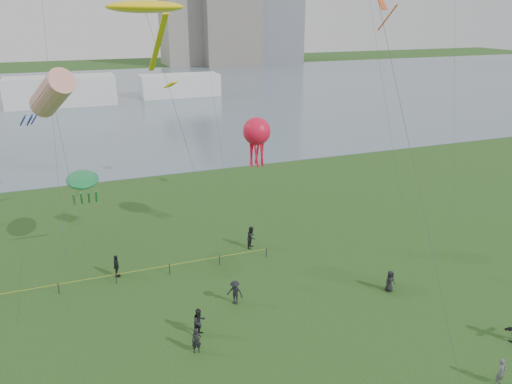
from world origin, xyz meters
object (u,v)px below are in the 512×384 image
object	(u,v)px
kite_flyer	(501,372)
kite_stingray	(145,8)
fence	(26,292)
kite_octopus	(257,132)

from	to	relation	value
kite_flyer	kite_stingray	bearing A→B (deg)	113.45
fence	kite_stingray	bearing A→B (deg)	23.84
kite_stingray	kite_octopus	distance (m)	12.46
kite_octopus	kite_flyer	bearing A→B (deg)	-70.03
kite_flyer	kite_stingray	distance (m)	32.59
fence	kite_octopus	xyz separation A→B (m)	(18.35, 2.84, 9.30)
fence	kite_stingray	world-z (taller)	kite_stingray
kite_octopus	kite_stingray	bearing A→B (deg)	171.19
kite_flyer	kite_octopus	bearing A→B (deg)	98.07
fence	kite_stingray	xyz separation A→B (m)	(10.42, 4.60, 18.74)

